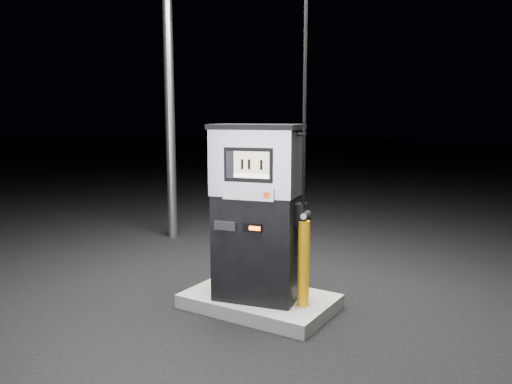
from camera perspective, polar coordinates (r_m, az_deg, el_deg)
The scene contains 5 objects.
ground at distance 5.70m, azimuth 0.42°, elevation -13.07°, with size 80.00×80.00×0.00m, color black.
pump_island at distance 5.67m, azimuth 0.42°, elevation -12.36°, with size 1.60×1.00×0.15m, color slate.
fuel_dispenser at distance 5.29m, azimuth 0.13°, elevation -2.19°, with size 1.08×0.74×3.89m.
bollard_left at distance 5.89m, azimuth -3.45°, elevation -5.53°, with size 0.14×0.14×1.03m, color #FFAE0E.
bollard_right at distance 5.22m, azimuth 5.44°, elevation -8.15°, with size 0.12×0.12×0.90m, color #FFAE0E.
Camera 1 is at (2.74, -4.53, 2.10)m, focal length 35.00 mm.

